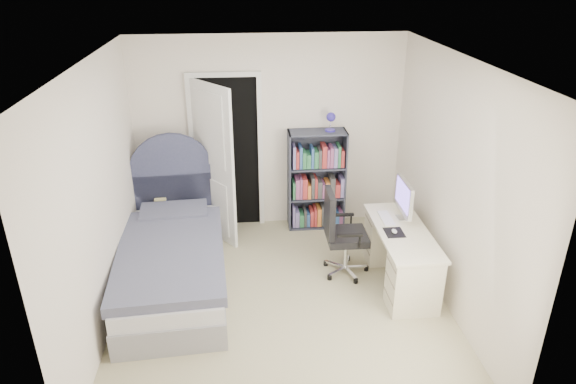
{
  "coord_description": "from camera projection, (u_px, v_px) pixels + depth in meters",
  "views": [
    {
      "loc": [
        -0.36,
        -4.46,
        3.29
      ],
      "look_at": [
        0.1,
        0.35,
        1.09
      ],
      "focal_mm": 32.0,
      "sensor_mm": 36.0,
      "label": 1
    }
  ],
  "objects": [
    {
      "name": "desk",
      "position": [
        400.0,
        253.0,
        5.6
      ],
      "size": [
        0.54,
        1.35,
        1.1
      ],
      "color": "#ECE4C5",
      "rests_on": "ground"
    },
    {
      "name": "floor_lamp",
      "position": [
        212.0,
        197.0,
        6.6
      ],
      "size": [
        0.18,
        0.18,
        1.23
      ],
      "color": "silver",
      "rests_on": "ground"
    },
    {
      "name": "door",
      "position": [
        218.0,
        158.0,
        6.37
      ],
      "size": [
        0.92,
        0.68,
        2.06
      ],
      "color": "black",
      "rests_on": "ground"
    },
    {
      "name": "nightstand",
      "position": [
        165.0,
        211.0,
        6.49
      ],
      "size": [
        0.4,
        0.4,
        0.59
      ],
      "color": "#DBC186",
      "rests_on": "ground"
    },
    {
      "name": "bookcase",
      "position": [
        317.0,
        183.0,
        6.72
      ],
      "size": [
        0.74,
        0.32,
        1.57
      ],
      "color": "#383B4C",
      "rests_on": "ground"
    },
    {
      "name": "office_chair",
      "position": [
        340.0,
        229.0,
        5.69
      ],
      "size": [
        0.52,
        0.53,
        1.01
      ],
      "color": "silver",
      "rests_on": "ground"
    },
    {
      "name": "room_shell",
      "position": [
        281.0,
        192.0,
        4.92
      ],
      "size": [
        3.5,
        3.7,
        2.6
      ],
      "color": "tan",
      "rests_on": "ground"
    },
    {
      "name": "bed",
      "position": [
        173.0,
        257.0,
        5.61
      ],
      "size": [
        1.21,
        2.34,
        1.4
      ],
      "color": "gray",
      "rests_on": "ground"
    }
  ]
}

